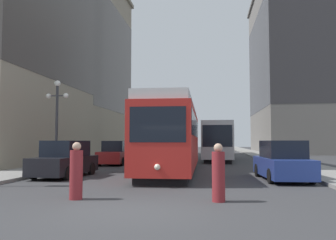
{
  "coord_description": "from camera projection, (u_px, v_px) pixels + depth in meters",
  "views": [
    {
      "loc": [
        2.05,
        -8.44,
        1.78
      ],
      "look_at": [
        -0.04,
        7.56,
        2.82
      ],
      "focal_mm": 35.44,
      "sensor_mm": 36.0,
      "label": 1
    }
  ],
  "objects": [
    {
      "name": "building_right_corner",
      "position": [
        308.0,
        66.0,
        53.61
      ],
      "size": [
        16.6,
        23.08,
        27.05
      ],
      "color": "slate",
      "rests_on": "ground"
    },
    {
      "name": "building_left_midblock",
      "position": [
        10.0,
        5.0,
        28.55
      ],
      "size": [
        11.38,
        18.07,
        26.18
      ],
      "color": "gray",
      "rests_on": "ground"
    },
    {
      "name": "building_left_corner",
      "position": [
        59.0,
        66.0,
        42.47
      ],
      "size": [
        15.77,
        16.22,
        22.32
      ],
      "color": "gray",
      "rests_on": "ground"
    },
    {
      "name": "pedestrian_crossing_near",
      "position": [
        218.0,
        174.0,
        9.83
      ],
      "size": [
        0.39,
        0.39,
        1.72
      ],
      "rotation": [
        0.0,
        0.0,
        5.4
      ],
      "color": "maroon",
      "rests_on": "ground"
    },
    {
      "name": "pedestrian_crossing_far",
      "position": [
        76.0,
        173.0,
        10.23
      ],
      "size": [
        0.39,
        0.39,
        1.76
      ],
      "rotation": [
        0.0,
        0.0,
        4.24
      ],
      "color": "maroon",
      "rests_on": "ground"
    },
    {
      "name": "parked_car_right_far",
      "position": [
        282.0,
        162.0,
        15.31
      ],
      "size": [
        2.09,
        4.68,
        1.82
      ],
      "rotation": [
        0.0,
        0.0,
        3.2
      ],
      "color": "black",
      "rests_on": "ground"
    },
    {
      "name": "parked_car_left_mid",
      "position": [
        153.0,
        149.0,
        41.58
      ],
      "size": [
        1.93,
        4.37,
        1.82
      ],
      "rotation": [
        0.0,
        0.0,
        0.01
      ],
      "color": "black",
      "rests_on": "ground"
    },
    {
      "name": "sidewalk_left",
      "position": [
        142.0,
        153.0,
        49.14
      ],
      "size": [
        3.14,
        120.0,
        0.15
      ],
      "primitive_type": "cube",
      "color": "gray",
      "rests_on": "ground"
    },
    {
      "name": "parked_car_left_far",
      "position": [
        65.0,
        160.0,
        16.71
      ],
      "size": [
        2.08,
        4.37,
        1.82
      ],
      "rotation": [
        0.0,
        0.0,
        -0.06
      ],
      "color": "black",
      "rests_on": "ground"
    },
    {
      "name": "sidewalk_right",
      "position": [
        255.0,
        153.0,
        47.03
      ],
      "size": [
        3.14,
        120.0,
        0.15
      ],
      "primitive_type": "cube",
      "color": "gray",
      "rests_on": "ground"
    },
    {
      "name": "streetcar",
      "position": [
        173.0,
        136.0,
        19.02
      ],
      "size": [
        2.87,
        12.74,
        3.89
      ],
      "rotation": [
        0.0,
        0.0,
        0.02
      ],
      "color": "black",
      "rests_on": "ground"
    },
    {
      "name": "transit_bus",
      "position": [
        218.0,
        140.0,
        31.25
      ],
      "size": [
        2.97,
        11.4,
        3.45
      ],
      "rotation": [
        0.0,
        0.0,
        -0.03
      ],
      "color": "black",
      "rests_on": "ground"
    },
    {
      "name": "ground_plane",
      "position": [
        131.0,
        211.0,
        8.5
      ],
      "size": [
        200.0,
        200.0,
        0.0
      ],
      "primitive_type": "plane",
      "color": "#38383A"
    },
    {
      "name": "parked_car_left_near",
      "position": [
        116.0,
        154.0,
        25.56
      ],
      "size": [
        2.0,
        4.66,
        1.82
      ],
      "rotation": [
        0.0,
        0.0,
        0.03
      ],
      "color": "black",
      "rests_on": "ground"
    },
    {
      "name": "lamp_post_left_near",
      "position": [
        57.0,
        110.0,
        19.98
      ],
      "size": [
        1.41,
        0.36,
        5.33
      ],
      "color": "#333338",
      "rests_on": "sidewalk_left"
    }
  ]
}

